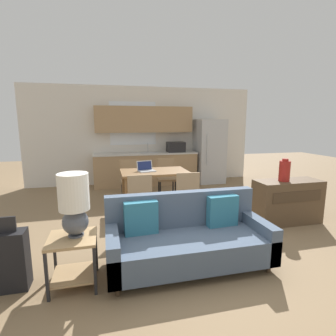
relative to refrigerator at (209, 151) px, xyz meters
The scene contains 16 objects.
ground_plane 4.68m from the refrigerator, 113.65° to the right, with size 20.00×20.00×0.00m, color #7F6647.
wall_back 1.95m from the refrigerator, 167.00° to the left, with size 6.40×0.07×2.70m.
kitchen_counter 1.83m from the refrigerator, behind, with size 2.83×0.65×2.15m.
refrigerator is the anchor object (origin of this frame).
dining_table 2.84m from the refrigerator, 134.90° to the right, with size 1.31×0.82×0.78m.
couch 4.66m from the refrigerator, 115.75° to the right, with size 1.93×0.80×0.86m.
side_table 5.44m from the refrigerator, 127.74° to the right, with size 0.49×0.49×0.54m.
table_lamp 5.37m from the refrigerator, 127.58° to the right, with size 0.31×0.31×0.67m.
credenza 3.32m from the refrigerator, 88.27° to the right, with size 1.14×0.47×0.75m.
vase 3.29m from the refrigerator, 90.29° to the right, with size 0.18×0.18×0.38m.
dining_chair_near_right 3.23m from the refrigerator, 119.63° to the right, with size 0.45×0.45×0.89m.
dining_chair_far_right 2.05m from the refrigerator, 141.40° to the right, with size 0.46×0.46×0.89m.
dining_chair_near_left 3.71m from the refrigerator, 130.93° to the right, with size 0.43×0.43×0.89m.
dining_chair_far_left 2.76m from the refrigerator, 152.15° to the right, with size 0.42×0.42×0.89m.
laptop 2.94m from the refrigerator, 137.54° to the right, with size 0.37×0.32×0.20m.
suitcase 5.81m from the refrigerator, 133.44° to the right, with size 0.40×0.22×0.79m.
Camera 1 is at (-1.11, -2.82, 1.74)m, focal length 28.00 mm.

